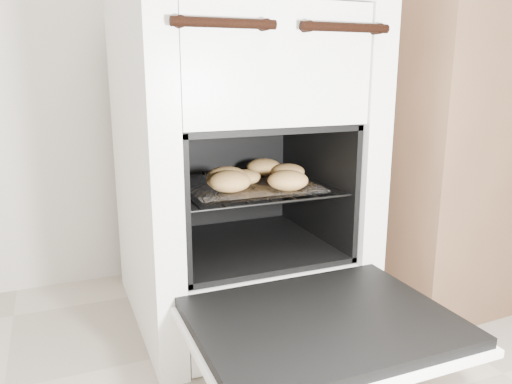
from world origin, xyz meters
The scene contains 6 objects.
stove centered at (-0.09, 1.20, 0.41)m, with size 0.54×0.60×0.83m.
oven_door centered at (-0.09, 0.74, 0.18)m, with size 0.49×0.38×0.03m.
oven_rack centered at (-0.09, 1.14, 0.36)m, with size 0.40×0.38×0.01m.
foil_sheet centered at (-0.09, 1.12, 0.37)m, with size 0.31×0.27×0.01m, color silver.
baked_rolls centered at (-0.09, 1.10, 0.39)m, with size 0.30×0.30×0.05m.
counter centered at (0.75, 1.21, 0.48)m, with size 0.97×0.64×0.97m, color brown.
Camera 1 is at (-0.53, 0.01, 0.64)m, focal length 35.00 mm.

